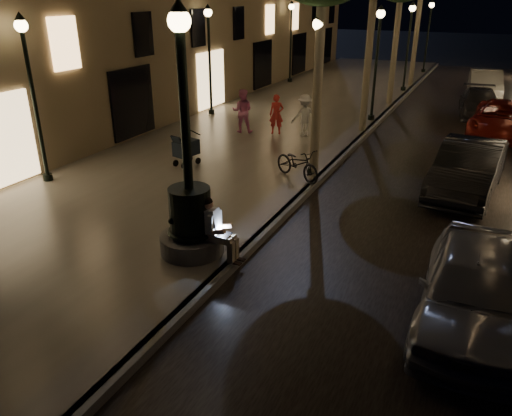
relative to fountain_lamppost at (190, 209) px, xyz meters
The scene contains 23 objects.
ground 13.09m from the fountain_lamppost, 85.60° to the left, with size 120.00×120.00×0.00m, color black.
cobble_lane 13.65m from the fountain_lamppost, 72.90° to the left, with size 6.00×45.00×0.02m, color black.
promenade 13.39m from the fountain_lamppost, 102.99° to the left, with size 8.00×45.00×0.20m, color #605D55.
curb_strip 13.09m from the fountain_lamppost, 85.60° to the left, with size 0.25×45.00×0.20m, color #59595B.
fountain_lamppost is the anchor object (origin of this frame).
seated_man_laptop 0.68m from the fountain_lamppost, ahead, with size 1.00×0.34×1.37m.
lamp_curb_a 6.37m from the fountain_lamppost, 83.35° to the left, with size 0.36×0.36×4.81m.
lamp_curb_b 14.16m from the fountain_lamppost, 87.14° to the left, with size 0.36×0.36×4.81m.
lamp_curb_c 22.10m from the fountain_lamppost, 88.18° to the left, with size 0.36×0.36×4.81m.
lamp_curb_d 30.08m from the fountain_lamppost, 88.66° to the left, with size 0.36×0.36×4.81m.
lamp_left_a 7.00m from the fountain_lamppost, 162.65° to the left, with size 0.36×0.36×4.81m.
lamp_left_b 13.75m from the fountain_lamppost, 118.07° to the left, with size 0.36×0.36×4.81m.
lamp_left_c 23.00m from the fountain_lamppost, 106.22° to the left, with size 0.36×0.36×4.81m.
stroller 6.05m from the fountain_lamppost, 123.61° to the left, with size 0.67×1.16×1.17m.
car_front 5.74m from the fountain_lamppost, ahead, with size 1.74×4.32×1.47m, color #95979C.
car_second 8.56m from the fountain_lamppost, 52.71° to the left, with size 1.62×4.65×1.53m, color black.
car_third 15.51m from the fountain_lamppost, 67.30° to the left, with size 2.29×4.97×1.38m, color maroon.
car_rear 18.39m from the fountain_lamppost, 74.22° to the left, with size 1.76×4.32×1.25m, color #2E2F34.
car_fifth 23.05m from the fountain_lamppost, 77.47° to the left, with size 1.61×4.63×1.52m, color gray.
pedestrian_red 10.25m from the fountain_lamppost, 102.58° to the left, with size 0.57×0.37×1.57m, color red.
pedestrian_pink 10.26m from the fountain_lamppost, 110.34° to the left, with size 0.85×0.66×1.74m, color pink.
pedestrian_white 10.23m from the fountain_lamppost, 96.19° to the left, with size 1.06×0.61×1.63m, color silver.
bicycle 5.44m from the fountain_lamppost, 85.46° to the left, with size 0.64×1.84×0.97m, color black.
Camera 1 is at (4.44, -6.25, 5.50)m, focal length 35.00 mm.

